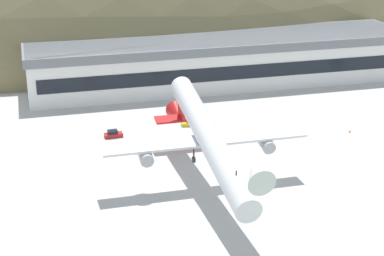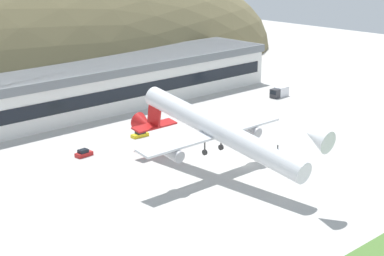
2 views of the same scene
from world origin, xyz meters
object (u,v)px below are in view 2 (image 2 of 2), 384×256
Objects in this scene: cargo_airplane at (217,131)px; service_car_0 at (140,134)px; service_car_1 at (84,153)px; terminal_building at (118,79)px; traffic_cone_0 at (269,121)px; fuel_truck at (279,92)px.

service_car_0 is (4.82, 29.59, -8.44)m from cargo_airplane.
service_car_0 is 1.11× the size of service_car_1.
terminal_building is 45.38m from service_car_1.
service_car_0 is at bearing 158.24° from traffic_cone_0.
service_car_1 is at bearing -171.82° from service_car_0.
service_car_1 is (-17.31, -2.49, 0.05)m from service_car_0.
service_car_0 is 53.88m from fuel_truck.
cargo_airplane is 67.23m from fuel_truck.
cargo_airplane is at bearing -65.25° from service_car_1.
cargo_airplane is at bearing -109.17° from terminal_building.
service_car_1 reaches higher than traffic_cone_0.
cargo_airplane is 8.13× the size of fuel_truck.
fuel_truck is at bearing 28.59° from cargo_airplane.
fuel_truck reaches higher than service_car_1.
terminal_building reaches higher than service_car_1.
terminal_building is 44.44m from traffic_cone_0.
terminal_building is 171.07× the size of traffic_cone_0.
cargo_airplane is 31.00m from service_car_1.
traffic_cone_0 is (48.68, -10.03, -0.35)m from service_car_1.
cargo_airplane is 40.96m from traffic_cone_0.
traffic_cone_0 is (-22.46, -14.89, -1.09)m from fuel_truck.
terminal_building is 26.15× the size of service_car_1.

